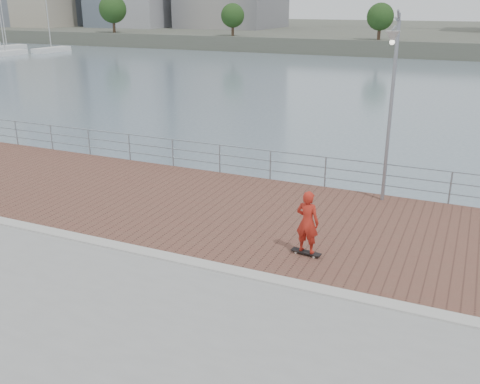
% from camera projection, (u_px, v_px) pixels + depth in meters
% --- Properties ---
extents(water, '(400.00, 400.00, 0.00)m').
position_uv_depth(water, '(209.00, 335.00, 13.88)').
color(water, slate).
rests_on(water, ground).
extents(brick_lane, '(40.00, 6.80, 0.02)m').
position_uv_depth(brick_lane, '(261.00, 216.00, 16.29)').
color(brick_lane, brown).
rests_on(brick_lane, seawall).
extents(curb, '(40.00, 0.40, 0.06)m').
position_uv_depth(curb, '(207.00, 265.00, 13.19)').
color(curb, '#B7B5AD').
rests_on(curb, seawall).
extents(far_shore, '(320.00, 95.00, 2.50)m').
position_uv_depth(far_shore, '(461.00, 34.00, 118.71)').
color(far_shore, '#4C5142').
rests_on(far_shore, ground).
extents(guardrail, '(39.06, 0.06, 1.13)m').
position_uv_depth(guardrail, '(297.00, 165.00, 18.99)').
color(guardrail, '#8C9EA8').
rests_on(guardrail, brick_lane).
extents(street_lamp, '(0.41, 1.21, 5.69)m').
position_uv_depth(street_lamp, '(392.00, 77.00, 15.87)').
color(street_lamp, gray).
rests_on(street_lamp, brick_lane).
extents(skateboard, '(0.81, 0.30, 0.09)m').
position_uv_depth(skateboard, '(306.00, 252.00, 13.74)').
color(skateboard, black).
rests_on(skateboard, brick_lane).
extents(skateboarder, '(0.65, 0.47, 1.66)m').
position_uv_depth(skateboarder, '(307.00, 222.00, 13.46)').
color(skateboarder, '#AE2317').
rests_on(skateboarder, skateboard).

